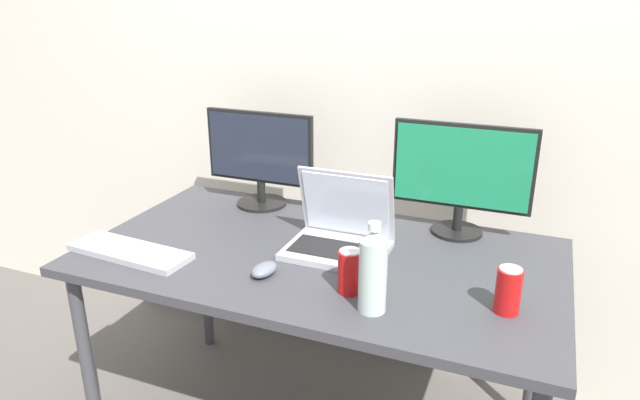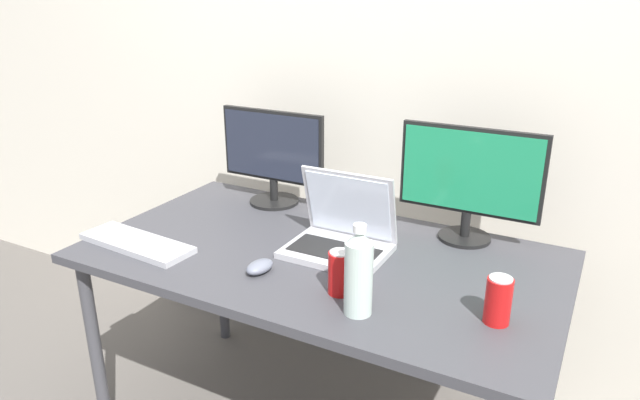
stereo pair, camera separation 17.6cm
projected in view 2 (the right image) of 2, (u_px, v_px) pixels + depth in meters
wall_back at (395, 55)px, 2.11m from camera, size 7.00×0.08×2.60m
work_desk at (320, 270)px, 1.84m from camera, size 1.50×0.83×0.74m
monitor_left at (273, 154)px, 2.18m from camera, size 0.43×0.19×0.37m
monitor_center at (470, 179)px, 1.85m from camera, size 0.47×0.17×0.38m
laptop_silver at (341, 233)px, 1.82m from camera, size 0.32×0.25×0.26m
keyboard_main at (137, 243)px, 1.87m from camera, size 0.42×0.17×0.02m
mouse_by_keyboard at (260, 267)px, 1.69m from camera, size 0.07×0.11×0.04m
water_bottle at (359, 273)px, 1.45m from camera, size 0.07×0.07×0.25m
soda_can_near_keyboard at (340, 273)px, 1.56m from camera, size 0.07×0.07×0.13m
soda_can_by_laptop at (498, 300)px, 1.42m from camera, size 0.07×0.07×0.13m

